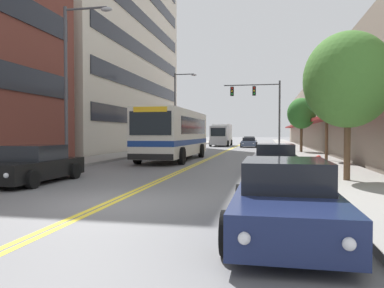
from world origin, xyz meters
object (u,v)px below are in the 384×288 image
object	(u,v)px
car_silver_parked_left_near	(180,145)
street_tree_right_far	(301,114)
car_black_parked_left_mid	(33,165)
car_slate_blue_moving_second	(249,143)
box_truck	(221,135)
street_tree_right_mid	(327,94)
city_bus	(175,132)
car_navy_parked_right_foreground	(285,199)
fire_hydrant	(318,165)
street_lamp_left_near	(73,73)
car_dark_grey_parked_right_mid	(275,160)
street_tree_right_near	(348,80)
traffic_signal_mast	(261,102)
street_lamp_left_far	(178,104)
car_white_moving_lead	(249,141)

from	to	relation	value
car_silver_parked_left_near	street_tree_right_far	world-z (taller)	street_tree_right_far
car_silver_parked_left_near	car_black_parked_left_mid	size ratio (longest dim) A/B	1.02
car_slate_blue_moving_second	box_truck	xyz separation A→B (m)	(-4.00, 3.88, 0.99)
car_slate_blue_moving_second	street_tree_right_mid	bearing A→B (deg)	-77.01
city_bus	car_black_parked_left_mid	xyz separation A→B (m)	(-2.30, -12.22, -1.22)
car_navy_parked_right_foreground	fire_hydrant	distance (m)	8.56
car_navy_parked_right_foreground	street_lamp_left_near	world-z (taller)	street_lamp_left_near
city_bus	car_silver_parked_left_near	bearing A→B (deg)	101.37
car_black_parked_left_mid	car_dark_grey_parked_right_mid	world-z (taller)	car_black_parked_left_mid
street_tree_right_near	car_silver_parked_left_near	bearing A→B (deg)	116.91
car_slate_blue_moving_second	car_black_parked_left_mid	bearing A→B (deg)	-99.76
car_black_parked_left_mid	traffic_signal_mast	distance (m)	27.01
car_dark_grey_parked_right_mid	fire_hydrant	distance (m)	2.13
car_silver_parked_left_near	car_navy_parked_right_foreground	world-z (taller)	car_navy_parked_right_foreground
car_silver_parked_left_near	street_lamp_left_near	size ratio (longest dim) A/B	0.60
street_lamp_left_near	street_lamp_left_far	bearing A→B (deg)	90.06
city_bus	car_silver_parked_left_near	distance (m)	11.42
car_silver_parked_left_near	car_white_moving_lead	world-z (taller)	car_silver_parked_left_near
car_dark_grey_parked_right_mid	street_tree_right_near	bearing A→B (deg)	-50.52
box_truck	street_tree_right_mid	bearing A→B (deg)	-71.23
street_lamp_left_far	car_silver_parked_left_near	bearing A→B (deg)	-71.71
car_white_moving_lead	street_tree_right_far	xyz separation A→B (m)	(5.64, -25.93, 2.91)
street_tree_right_far	car_white_moving_lead	bearing A→B (deg)	102.27
car_slate_blue_moving_second	traffic_signal_mast	world-z (taller)	traffic_signal_mast
car_white_moving_lead	box_truck	world-z (taller)	box_truck
car_slate_blue_moving_second	street_lamp_left_near	size ratio (longest dim) A/B	0.59
car_dark_grey_parked_right_mid	street_lamp_left_far	distance (m)	23.17
city_bus	car_slate_blue_moving_second	distance (m)	24.04
car_white_moving_lead	box_truck	size ratio (longest dim) A/B	0.64
car_dark_grey_parked_right_mid	fire_hydrant	size ratio (longest dim) A/B	5.69
box_truck	car_silver_parked_left_near	bearing A→B (deg)	-97.33
car_navy_parked_right_foreground	car_silver_parked_left_near	bearing A→B (deg)	106.73
street_lamp_left_far	street_tree_right_mid	bearing A→B (deg)	-48.42
city_bus	car_slate_blue_moving_second	world-z (taller)	city_bus
car_black_parked_left_mid	street_lamp_left_near	size ratio (longest dim) A/B	0.59
car_white_moving_lead	traffic_signal_mast	distance (m)	22.76
car_navy_parked_right_foreground	street_lamp_left_far	world-z (taller)	street_lamp_left_far
city_bus	traffic_signal_mast	xyz separation A→B (m)	(5.47, 13.29, 3.07)
car_dark_grey_parked_right_mid	car_slate_blue_moving_second	distance (m)	31.50
street_lamp_left_near	fire_hydrant	bearing A→B (deg)	-4.31
car_silver_parked_left_near	street_tree_right_mid	xyz separation A→B (m)	(11.79, -12.05, 3.51)
car_navy_parked_right_foreground	car_black_parked_left_mid	bearing A→B (deg)	148.68
box_truck	fire_hydrant	xyz separation A→B (m)	(8.15, -36.66, -1.03)
car_white_moving_lead	street_tree_right_mid	xyz separation A→B (m)	(6.16, -36.46, 3.53)
car_silver_parked_left_near	car_dark_grey_parked_right_mid	xyz separation A→B (m)	(8.65, -18.84, 0.00)
street_tree_right_mid	street_tree_right_far	world-z (taller)	street_tree_right_mid
car_black_parked_left_mid	street_tree_right_near	xyz separation A→B (m)	(11.08, 1.63, 3.01)
car_slate_blue_moving_second	box_truck	distance (m)	5.66
car_black_parked_left_mid	traffic_signal_mast	size ratio (longest dim) A/B	0.65
car_dark_grey_parked_right_mid	street_tree_right_mid	bearing A→B (deg)	65.15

